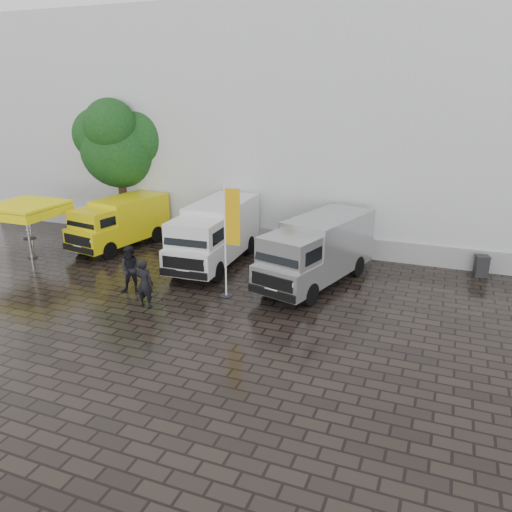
{
  "coord_description": "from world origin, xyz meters",
  "views": [
    {
      "loc": [
        7.22,
        -15.53,
        7.83
      ],
      "look_at": [
        0.27,
        2.2,
        1.48
      ],
      "focal_mm": 35.0,
      "sensor_mm": 36.0,
      "label": 1
    }
  ],
  "objects": [
    {
      "name": "exhibition_hall",
      "position": [
        2.0,
        16.0,
        6.0
      ],
      "size": [
        44.0,
        16.0,
        12.0
      ],
      "primitive_type": "cube",
      "color": "silver",
      "rests_on": "ground"
    },
    {
      "name": "hall_plinth",
      "position": [
        2.0,
        7.95,
        0.5
      ],
      "size": [
        44.0,
        0.15,
        1.0
      ],
      "primitive_type": "cube",
      "color": "gray",
      "rests_on": "ground"
    },
    {
      "name": "cocktail_table",
      "position": [
        -11.46,
        2.07,
        0.5
      ],
      "size": [
        0.6,
        0.6,
        1.0
      ],
      "primitive_type": "cylinder",
      "color": "black",
      "rests_on": "ground"
    },
    {
      "name": "van_silver",
      "position": [
        2.37,
        3.78,
        1.39
      ],
      "size": [
        3.8,
        6.78,
        2.79
      ],
      "primitive_type": null,
      "rotation": [
        0.0,
        0.0,
        -0.27
      ],
      "color": "#9FA2A4",
      "rests_on": "ground"
    },
    {
      "name": "person_front",
      "position": [
        -3.03,
        -0.85,
        0.95
      ],
      "size": [
        0.72,
        0.5,
        1.89
      ],
      "primitive_type": "imported",
      "rotation": [
        0.0,
        0.0,
        3.21
      ],
      "color": "black",
      "rests_on": "ground"
    },
    {
      "name": "canopy_tent",
      "position": [
        -11.64,
        2.21,
        2.49
      ],
      "size": [
        3.1,
        3.1,
        2.67
      ],
      "color": "silver",
      "rests_on": "ground"
    },
    {
      "name": "flagpole",
      "position": [
        -0.42,
        1.18,
        2.5
      ],
      "size": [
        0.88,
        0.5,
        4.54
      ],
      "color": "black",
      "rests_on": "ground"
    },
    {
      "name": "ground",
      "position": [
        0.0,
        0.0,
        0.0
      ],
      "size": [
        120.0,
        120.0,
        0.0
      ],
      "primitive_type": "plane",
      "color": "black",
      "rests_on": "ground"
    },
    {
      "name": "van_white",
      "position": [
        -2.69,
        4.52,
        1.42
      ],
      "size": [
        2.48,
        6.65,
        2.84
      ],
      "primitive_type": null,
      "rotation": [
        0.0,
        0.0,
        0.05
      ],
      "color": "silver",
      "rests_on": "ground"
    },
    {
      "name": "person_tent",
      "position": [
        -4.32,
        0.16,
        0.97
      ],
      "size": [
        1.14,
        1.01,
        1.95
      ],
      "primitive_type": "imported",
      "rotation": [
        0.0,
        0.0,
        0.35
      ],
      "color": "black",
      "rests_on": "ground"
    },
    {
      "name": "van_yellow",
      "position": [
        -8.45,
        5.14,
        1.25
      ],
      "size": [
        2.97,
        5.7,
        2.51
      ],
      "primitive_type": null,
      "rotation": [
        0.0,
        0.0,
        -0.17
      ],
      "color": "yellow",
      "rests_on": "ground"
    },
    {
      "name": "tree",
      "position": [
        -10.29,
        8.2,
        4.97
      ],
      "size": [
        4.32,
        4.33,
        7.75
      ],
      "color": "black",
      "rests_on": "ground"
    },
    {
      "name": "wheelie_bin",
      "position": [
        8.93,
        7.35,
        0.47
      ],
      "size": [
        0.68,
        0.68,
        0.94
      ],
      "primitive_type": "cube",
      "rotation": [
        0.0,
        0.0,
        0.22
      ],
      "color": "black",
      "rests_on": "ground"
    }
  ]
}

